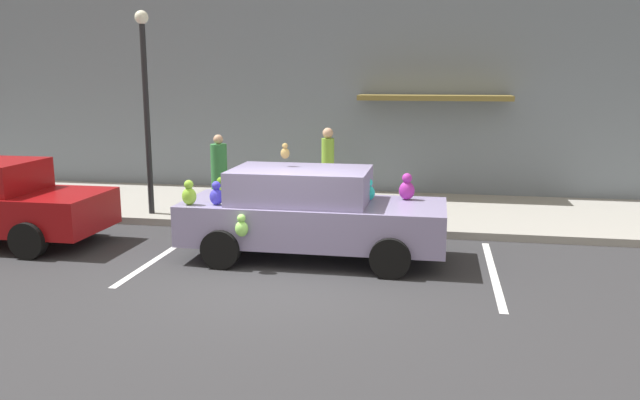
% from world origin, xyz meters
% --- Properties ---
extents(ground_plane, '(60.00, 60.00, 0.00)m').
position_xyz_m(ground_plane, '(0.00, 0.00, 0.00)').
color(ground_plane, '#2D2D30').
extents(sidewalk, '(24.00, 4.00, 0.15)m').
position_xyz_m(sidewalk, '(0.00, 5.00, 0.07)').
color(sidewalk, gray).
rests_on(sidewalk, ground).
extents(storefront_building, '(24.00, 1.25, 6.40)m').
position_xyz_m(storefront_building, '(0.02, 7.14, 3.19)').
color(storefront_building, slate).
rests_on(storefront_building, ground).
extents(parking_stripe_front, '(0.12, 3.60, 0.01)m').
position_xyz_m(parking_stripe_front, '(3.32, 1.00, 0.00)').
color(parking_stripe_front, silver).
rests_on(parking_stripe_front, ground).
extents(parking_stripe_rear, '(0.12, 3.60, 0.01)m').
position_xyz_m(parking_stripe_rear, '(-2.28, 1.00, 0.00)').
color(parking_stripe_rear, silver).
rests_on(parking_stripe_rear, ground).
extents(plush_covered_car, '(4.41, 1.95, 1.95)m').
position_xyz_m(plush_covered_car, '(0.29, 1.28, 0.80)').
color(plush_covered_car, '#877EA8').
rests_on(plush_covered_car, ground).
extents(teddy_bear_on_sidewalk, '(0.32, 0.27, 0.61)m').
position_xyz_m(teddy_bear_on_sidewalk, '(-1.55, 3.91, 0.43)').
color(teddy_bear_on_sidewalk, '#9E723D').
rests_on(teddy_bear_on_sidewalk, sidewalk).
extents(street_lamp_post, '(0.28, 0.28, 4.23)m').
position_xyz_m(street_lamp_post, '(-3.65, 3.50, 2.71)').
color(street_lamp_post, black).
rests_on(street_lamp_post, sidewalk).
extents(pedestrian_near_shopfront, '(0.35, 0.35, 1.69)m').
position_xyz_m(pedestrian_near_shopfront, '(-2.22, 3.87, 0.93)').
color(pedestrian_near_shopfront, '#327B3D').
rests_on(pedestrian_near_shopfront, sidewalk).
extents(pedestrian_walking_past, '(0.30, 0.30, 1.70)m').
position_xyz_m(pedestrian_walking_past, '(-0.20, 5.88, 0.97)').
color(pedestrian_walking_past, '#7BAC35').
rests_on(pedestrian_walking_past, sidewalk).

